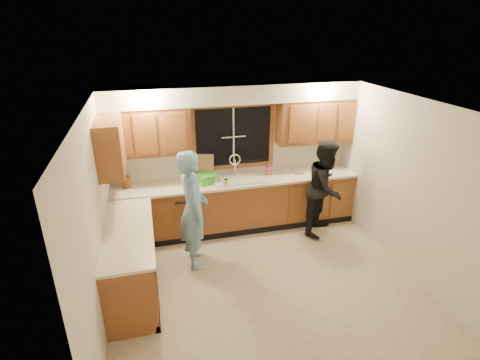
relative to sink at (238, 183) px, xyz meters
name	(u,v)px	position (x,y,z in m)	size (l,w,h in m)	color
floor	(265,282)	(0.00, -1.60, -0.86)	(4.20, 4.20, 0.00)	#B8AA8E
ceiling	(271,106)	(0.00, -1.60, 1.64)	(4.20, 4.20, 0.00)	white
wall_back	(233,156)	(0.00, 0.30, 0.39)	(4.20, 4.20, 0.00)	silver
wall_left	(96,223)	(-2.10, -1.60, 0.39)	(3.80, 3.80, 0.00)	silver
wall_right	(408,186)	(2.10, -1.60, 0.39)	(3.80, 3.80, 0.00)	silver
base_cabinets_back	(238,205)	(0.00, 0.00, -0.42)	(4.20, 0.60, 0.88)	brown
base_cabinets_left	(131,260)	(-1.80, -1.25, -0.42)	(0.60, 1.90, 0.88)	brown
countertop_back	(238,181)	(0.00, -0.02, 0.04)	(4.20, 0.63, 0.04)	#F1EACB
countertop_left	(128,230)	(-1.79, -1.25, 0.04)	(0.63, 1.90, 0.04)	#F1EACB
upper_cabinets_left	(147,132)	(-1.43, 0.13, 0.96)	(1.35, 0.33, 0.75)	brown
upper_cabinets_right	(315,121)	(1.43, 0.13, 0.96)	(1.35, 0.33, 0.75)	brown
upper_cabinets_return	(110,146)	(-1.94, -0.48, 0.96)	(0.33, 0.90, 0.75)	brown
soffit	(236,94)	(0.00, 0.12, 1.49)	(4.20, 0.35, 0.30)	white
window_frame	(233,137)	(0.00, 0.29, 0.74)	(1.44, 0.03, 1.14)	black
sink	(238,183)	(0.00, 0.00, 0.00)	(0.86, 0.52, 0.57)	silver
dishwasher	(190,212)	(-0.85, -0.01, -0.45)	(0.60, 0.56, 0.82)	white
stove	(130,286)	(-1.80, -1.82, -0.41)	(0.58, 0.75, 0.90)	white
man	(193,210)	(-0.89, -0.88, 0.04)	(0.66, 0.43, 1.80)	#73ACDA
woman	(326,188)	(1.40, -0.50, -0.04)	(0.81, 0.63, 1.66)	black
knife_block	(126,182)	(-1.83, 0.13, 0.15)	(0.11, 0.09, 0.20)	#925728
cutting_board	(204,167)	(-0.53, 0.22, 0.27)	(0.32, 0.02, 0.42)	tan
dish_crate	(206,178)	(-0.53, 0.02, 0.13)	(0.32, 0.30, 0.15)	green
soap_bottle	(269,169)	(0.60, 0.13, 0.15)	(0.09, 0.09, 0.19)	#D9527E
bowl	(299,172)	(1.15, 0.03, 0.08)	(0.19, 0.19, 0.05)	silver
can_left	(216,180)	(-0.39, -0.08, 0.12)	(0.07, 0.07, 0.12)	#B8AF8E
can_right	(226,183)	(-0.25, -0.23, 0.12)	(0.07, 0.07, 0.13)	#B8AF8E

